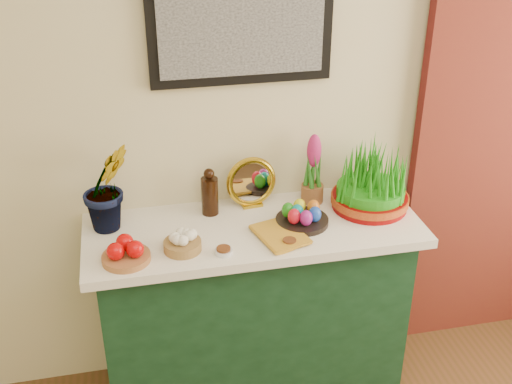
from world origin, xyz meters
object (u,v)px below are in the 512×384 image
sideboard (254,313)px  hyacinth_green (106,174)px  mirror (251,183)px  book (261,240)px  wheatgrass_sabzeh (371,182)px

sideboard → hyacinth_green: size_ratio=2.64×
mirror → book: 0.33m
hyacinth_green → book: (0.58, -0.25, -0.23)m
sideboard → mirror: (0.03, 0.17, 0.57)m
sideboard → book: size_ratio=5.74×
sideboard → hyacinth_green: (-0.58, 0.11, 0.71)m
hyacinth_green → mirror: hyacinth_green is taller
sideboard → wheatgrass_sabzeh: bearing=4.3°
wheatgrass_sabzeh → mirror: bearing=165.4°
sideboard → hyacinth_green: bearing=169.5°
hyacinth_green → mirror: size_ratio=2.15×
sideboard → wheatgrass_sabzeh: 0.79m
mirror → wheatgrass_sabzeh: 0.52m
book → wheatgrass_sabzeh: 0.57m
hyacinth_green → book: hyacinth_green is taller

